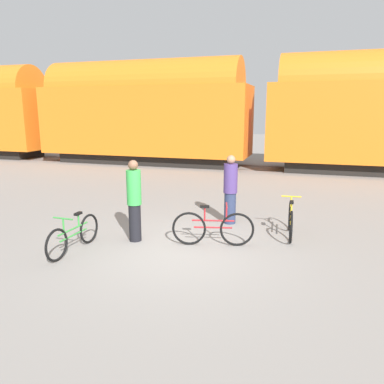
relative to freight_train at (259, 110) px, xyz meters
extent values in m
plane|color=gray|center=(0.00, -12.00, -2.92)|extent=(80.00, 80.00, 0.00)
cube|color=black|center=(-6.23, 0.00, -2.64)|extent=(9.65, 2.22, 0.55)
cube|color=orange|center=(-6.23, 0.00, -0.58)|extent=(11.49, 2.95, 3.58)
cylinder|color=orange|center=(-6.23, 0.00, 1.21)|extent=(10.57, 2.81, 2.81)
cube|color=#4C4238|center=(0.00, -0.72, -2.91)|extent=(60.90, 0.07, 0.01)
cube|color=#4C4238|center=(0.00, 0.72, -2.91)|extent=(60.90, 0.07, 0.01)
torus|color=black|center=(-2.10, -13.28, -2.59)|extent=(0.07, 0.66, 0.66)
torus|color=black|center=(-2.07, -12.19, -2.59)|extent=(0.07, 0.66, 0.66)
cylinder|color=#338C38|center=(-2.08, -12.73, -2.42)|extent=(0.06, 0.96, 0.04)
cylinder|color=#338C38|center=(-2.08, -12.73, -2.56)|extent=(0.06, 0.88, 0.04)
cylinder|color=#338C38|center=(-2.08, -12.54, -2.28)|extent=(0.04, 0.04, 0.27)
cube|color=black|center=(-2.08, -12.54, -2.15)|extent=(0.08, 0.20, 0.05)
cylinder|color=#338C38|center=(-2.09, -13.03, -2.27)|extent=(0.04, 0.04, 0.30)
cylinder|color=#338C38|center=(-2.09, -13.03, -2.12)|extent=(0.46, 0.04, 0.03)
torus|color=black|center=(2.14, -9.88, -2.55)|extent=(0.10, 0.73, 0.73)
torus|color=black|center=(2.21, -10.84, -2.55)|extent=(0.10, 0.73, 0.73)
cylinder|color=gold|center=(2.17, -10.36, -2.36)|extent=(0.10, 0.85, 0.04)
cylinder|color=gold|center=(2.17, -10.36, -2.52)|extent=(0.09, 0.77, 0.04)
cylinder|color=gold|center=(2.19, -10.53, -2.21)|extent=(0.04, 0.04, 0.31)
cube|color=black|center=(2.19, -10.53, -2.06)|extent=(0.09, 0.21, 0.05)
cylinder|color=gold|center=(2.15, -10.09, -2.19)|extent=(0.04, 0.04, 0.34)
cylinder|color=gold|center=(2.15, -10.09, -2.02)|extent=(0.46, 0.07, 0.03)
torus|color=black|center=(1.11, -11.39, -2.54)|extent=(0.74, 0.23, 0.75)
torus|color=black|center=(0.09, -11.64, -2.54)|extent=(0.74, 0.23, 0.75)
cylinder|color=#A31E23|center=(0.60, -11.52, -2.35)|extent=(0.90, 0.25, 0.04)
cylinder|color=#A31E23|center=(0.60, -11.52, -2.51)|extent=(0.82, 0.23, 0.04)
cylinder|color=#A31E23|center=(0.42, -11.56, -2.20)|extent=(0.04, 0.04, 0.31)
cube|color=black|center=(0.42, -11.56, -2.04)|extent=(0.21, 0.13, 0.05)
cylinder|color=#A31E23|center=(0.88, -11.45, -2.18)|extent=(0.04, 0.04, 0.35)
cylinder|color=#A31E23|center=(0.88, -11.45, -2.01)|extent=(0.14, 0.45, 0.03)
cylinder|color=#283351|center=(0.61, -9.78, -2.51)|extent=(0.30, 0.30, 0.82)
cylinder|color=#473370|center=(0.61, -9.78, -1.72)|extent=(0.36, 0.36, 0.75)
sphere|color=#A37556|center=(0.61, -9.78, -1.24)|extent=(0.22, 0.22, 0.22)
cylinder|color=black|center=(-1.16, -11.74, -2.49)|extent=(0.27, 0.27, 0.85)
cylinder|color=green|center=(-1.16, -11.74, -1.68)|extent=(0.32, 0.32, 0.77)
sphere|color=brown|center=(-1.16, -11.74, -1.19)|extent=(0.22, 0.22, 0.22)
camera|label=1|loc=(2.50, -19.07, -0.02)|focal=35.00mm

